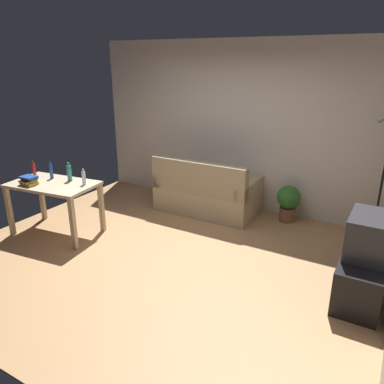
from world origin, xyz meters
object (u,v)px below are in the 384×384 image
(tv_stand, at_px, (362,275))
(bottle_blue, at_px, (51,171))
(bottle_red, at_px, (34,170))
(bottle_clear, at_px, (84,178))
(bottle_tall, at_px, (69,173))
(couch, at_px, (206,194))
(potted_plant, at_px, (288,201))
(tv, at_px, (369,236))
(book_stack, at_px, (29,180))
(desk, at_px, (54,190))

(tv_stand, xyz_separation_m, bottle_blue, (-4.18, -0.41, 0.63))
(bottle_red, xyz_separation_m, bottle_clear, (0.89, 0.10, -0.01))
(bottle_blue, distance_m, bottle_tall, 0.32)
(couch, relative_size, bottle_clear, 7.21)
(bottle_red, bearing_deg, potted_plant, 31.88)
(tv_stand, height_order, bottle_clear, bottle_clear)
(couch, bearing_deg, bottle_clear, 56.32)
(bottle_tall, distance_m, bottle_clear, 0.30)
(potted_plant, distance_m, bottle_red, 3.83)
(tv, relative_size, bottle_tall, 2.24)
(bottle_tall, bearing_deg, book_stack, -131.22)
(bottle_blue, bearing_deg, couch, 44.02)
(tv, bearing_deg, potted_plant, 39.40)
(desk, distance_m, bottle_clear, 0.51)
(couch, distance_m, potted_plant, 1.31)
(book_stack, bearing_deg, bottle_red, 130.20)
(desk, relative_size, potted_plant, 2.24)
(bottle_red, bearing_deg, book_stack, -49.80)
(book_stack, bearing_deg, potted_plant, 37.38)
(book_stack, bearing_deg, tv, 10.21)
(bottle_tall, relative_size, book_stack, 1.16)
(desk, bearing_deg, potted_plant, 29.98)
(desk, bearing_deg, couch, 42.76)
(bottle_blue, relative_size, book_stack, 1.05)
(potted_plant, distance_m, bottle_tall, 3.28)
(book_stack, bearing_deg, bottle_blue, 83.18)
(tv_stand, height_order, tv, tv)
(bottle_red, height_order, bottle_clear, bottle_red)
(tv_stand, distance_m, bottle_red, 4.53)
(tv_stand, relative_size, bottle_tall, 4.10)
(tv_stand, xyz_separation_m, book_stack, (-4.23, -0.76, 0.58))
(potted_plant, bearing_deg, tv, -50.60)
(tv_stand, xyz_separation_m, potted_plant, (-1.24, 1.52, 0.09))
(couch, xyz_separation_m, tv_stand, (2.51, -1.21, -0.07))
(potted_plant, bearing_deg, bottle_tall, -144.50)
(potted_plant, xyz_separation_m, bottle_clear, (-2.33, -1.90, 0.53))
(tv, xyz_separation_m, bottle_tall, (-3.88, -0.36, 0.18))
(desk, height_order, bottle_red, bottle_red)
(couch, height_order, tv_stand, couch)
(tv, bearing_deg, tv_stand, 90.00)
(couch, height_order, bottle_red, bottle_red)
(tv_stand, distance_m, tv, 0.46)
(tv_stand, distance_m, potted_plant, 1.96)
(potted_plant, distance_m, bottle_clear, 3.05)
(couch, distance_m, bottle_red, 2.64)
(couch, bearing_deg, book_stack, 48.93)
(potted_plant, relative_size, bottle_tall, 2.12)
(bottle_tall, bearing_deg, tv_stand, 5.28)
(bottle_blue, relative_size, bottle_clear, 1.08)
(bottle_red, bearing_deg, bottle_blue, 14.83)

